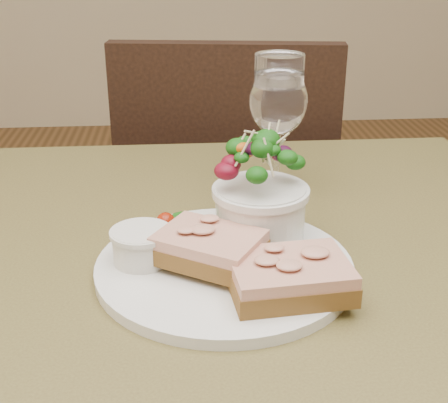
{
  "coord_description": "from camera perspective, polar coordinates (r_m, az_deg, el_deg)",
  "views": [
    {
      "loc": [
        -0.06,
        -0.6,
        1.09
      ],
      "look_at": [
        -0.01,
        0.02,
        0.81
      ],
      "focal_mm": 50.0,
      "sensor_mm": 36.0,
      "label": 1
    }
  ],
  "objects": [
    {
      "name": "sandwich_front",
      "position": [
        0.61,
        6.01,
        -6.84
      ],
      "size": [
        0.12,
        0.1,
        0.03
      ],
      "rotation": [
        0.0,
        0.0,
        0.1
      ],
      "color": "#452712",
      "rests_on": "dinner_plate"
    },
    {
      "name": "dinner_plate",
      "position": [
        0.66,
        0.02,
        -5.99
      ],
      "size": [
        0.27,
        0.27,
        0.01
      ],
      "primitive_type": "cylinder",
      "color": "white",
      "rests_on": "cafe_table"
    },
    {
      "name": "ramekin",
      "position": [
        0.66,
        -7.55,
        -3.88
      ],
      "size": [
        0.06,
        0.06,
        0.04
      ],
      "color": "silver",
      "rests_on": "dinner_plate"
    },
    {
      "name": "wine_glass",
      "position": [
        0.82,
        4.98,
        8.77
      ],
      "size": [
        0.08,
        0.08,
        0.18
      ],
      "color": "white",
      "rests_on": "cafe_table"
    },
    {
      "name": "chair_far",
      "position": [
        1.5,
        0.43,
        -7.93
      ],
      "size": [
        0.47,
        0.47,
        0.9
      ],
      "rotation": [
        0.0,
        0.0,
        3.02
      ],
      "color": "black",
      "rests_on": "ground"
    },
    {
      "name": "sandwich_back",
      "position": [
        0.64,
        -1.36,
        -4.18
      ],
      "size": [
        0.13,
        0.12,
        0.03
      ],
      "rotation": [
        0.0,
        0.0,
        -0.55
      ],
      "color": "#452712",
      "rests_on": "dinner_plate"
    },
    {
      "name": "cafe_table",
      "position": [
        0.75,
        1.02,
        -12.0
      ],
      "size": [
        0.8,
        0.8,
        0.75
      ],
      "color": "#493D1F",
      "rests_on": "ground"
    },
    {
      "name": "salad_bowl",
      "position": [
        0.69,
        3.38,
        1.16
      ],
      "size": [
        0.1,
        0.1,
        0.13
      ],
      "color": "white",
      "rests_on": "dinner_plate"
    },
    {
      "name": "garnish",
      "position": [
        0.73,
        -4.59,
        -1.83
      ],
      "size": [
        0.05,
        0.04,
        0.02
      ],
      "color": "#0A3509",
      "rests_on": "dinner_plate"
    }
  ]
}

